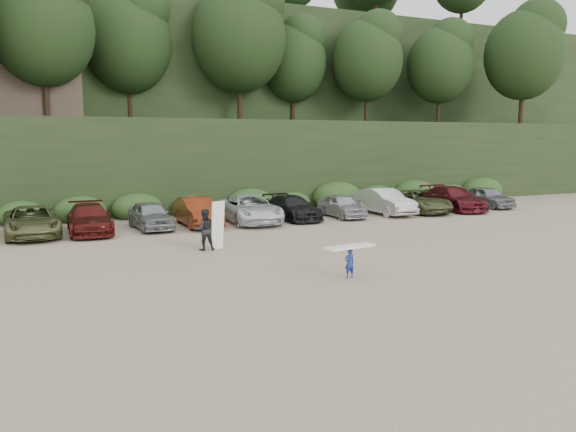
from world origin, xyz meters
name	(u,v)px	position (x,y,z in m)	size (l,w,h in m)	color
ground	(341,255)	(0.00, 0.00, 0.00)	(120.00, 120.00, 0.00)	tan
hillside_backdrop	(154,71)	(-0.26, 35.93, 11.22)	(90.00, 41.50, 28.00)	black
parked_cars	(252,209)	(-0.10, 9.99, 0.76)	(36.82, 5.94, 1.61)	#ACACB1
child_surfer	(350,256)	(-1.61, -3.39, 0.76)	(1.91, 0.78, 1.11)	navy
adult_surfer	(206,229)	(-4.71, 3.33, 0.90)	(1.34, 0.76, 2.08)	black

